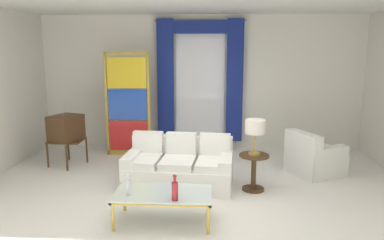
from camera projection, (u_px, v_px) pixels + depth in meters
The scene contains 14 objects.
ground_plane at pixel (194, 198), 5.74m from camera, with size 16.00×16.00×0.00m, color white.
wall_rear at pixel (201, 83), 8.45m from camera, with size 8.00×0.12×3.00m, color white.
ceiling_slab at pixel (197, 1), 5.94m from camera, with size 8.00×7.60×0.04m, color white.
curtained_window at pixel (200, 72), 8.24m from camera, with size 2.00×0.17×2.70m.
couch_white_long at pixel (180, 167), 6.25m from camera, with size 1.82×1.05×0.86m.
coffee_table at pixel (163, 195), 4.89m from camera, with size 1.27×0.69×0.41m.
bottle_blue_decanter at pixel (175, 190), 4.61m from camera, with size 0.08×0.08×0.34m.
bottle_crystal_tall at pixel (128, 186), 4.78m from camera, with size 0.06×0.06×0.29m.
vintage_tv at pixel (66, 129), 7.21m from camera, with size 0.69×0.73×1.35m.
armchair_white at pixel (313, 159), 6.78m from camera, with size 1.10×1.09×0.80m.
stained_glass_divider at pixel (128, 107), 7.83m from camera, with size 0.95×0.05×2.20m.
peacock_figurine at pixel (141, 152), 7.49m from camera, with size 0.44×0.60×0.50m.
round_side_table at pixel (254, 169), 6.00m from camera, with size 0.48×0.48×0.59m.
table_lamp_brass at pixel (255, 128), 5.87m from camera, with size 0.32×0.32×0.57m.
Camera 1 is at (0.28, -5.39, 2.28)m, focal length 34.78 mm.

